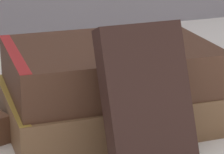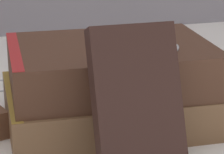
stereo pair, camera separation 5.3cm
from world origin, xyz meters
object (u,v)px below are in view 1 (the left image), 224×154
book_leaning_front (148,108)px  pocket_watch (154,46)px  book_flat_bottom (102,105)px  reading_glasses (8,86)px  book_flat_top (105,66)px

book_leaning_front → pocket_watch: book_leaning_front is taller
book_flat_bottom → book_leaning_front: bearing=-88.0°
reading_glasses → book_flat_top: bearing=-62.0°
book_leaning_front → pocket_watch: bearing=61.5°
reading_glasses → book_flat_bottom: bearing=-62.8°
book_flat_bottom → book_flat_top: bearing=-19.0°
book_flat_top → reading_glasses: (-0.08, 0.16, -0.07)m
book_flat_bottom → pocket_watch: bearing=-34.4°
book_flat_bottom → reading_glasses: (-0.08, 0.16, -0.02)m
pocket_watch → book_flat_top: bearing=143.2°
book_flat_top → book_leaning_front: (-0.00, -0.12, -0.00)m
book_leaning_front → pocket_watch: (0.05, 0.09, 0.03)m
book_flat_bottom → book_leaning_front: (0.00, -0.12, 0.04)m
book_leaning_front → reading_glasses: bearing=106.1°
book_flat_top → reading_glasses: size_ratio=2.14×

